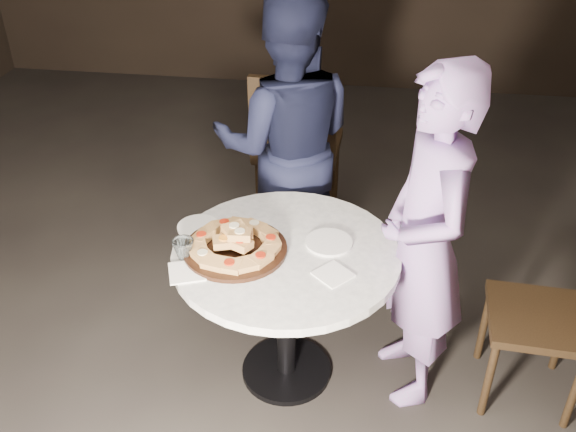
{
  "coord_description": "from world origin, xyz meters",
  "views": [
    {
      "loc": [
        0.44,
        -2.02,
        2.17
      ],
      "look_at": [
        0.15,
        0.05,
        0.81
      ],
      "focal_mm": 40.0,
      "sensor_mm": 36.0,
      "label": 1
    }
  ],
  "objects_px": {
    "chair_far": "(296,142)",
    "chair_right": "(564,309)",
    "water_glass": "(184,249)",
    "diner_navy": "(287,145)",
    "diner_teal": "(424,244)",
    "serving_board": "(235,249)",
    "focaccia_pile": "(235,242)",
    "table": "(286,276)"
  },
  "relations": [
    {
      "from": "chair_far",
      "to": "chair_right",
      "type": "height_order",
      "value": "chair_far"
    },
    {
      "from": "water_glass",
      "to": "diner_navy",
      "type": "xyz_separation_m",
      "value": [
        0.28,
        0.86,
        0.04
      ]
    },
    {
      "from": "chair_right",
      "to": "diner_navy",
      "type": "bearing_deg",
      "value": -117.7
    },
    {
      "from": "diner_teal",
      "to": "serving_board",
      "type": "bearing_deg",
      "value": -100.41
    },
    {
      "from": "diner_navy",
      "to": "serving_board",
      "type": "bearing_deg",
      "value": 76.66
    },
    {
      "from": "focaccia_pile",
      "to": "diner_navy",
      "type": "height_order",
      "value": "diner_navy"
    },
    {
      "from": "chair_far",
      "to": "chair_right",
      "type": "distance_m",
      "value": 1.66
    },
    {
      "from": "serving_board",
      "to": "focaccia_pile",
      "type": "xyz_separation_m",
      "value": [
        0.0,
        0.0,
        0.04
      ]
    },
    {
      "from": "serving_board",
      "to": "focaccia_pile",
      "type": "bearing_deg",
      "value": 7.83
    },
    {
      "from": "chair_far",
      "to": "diner_teal",
      "type": "relative_size",
      "value": 0.68
    },
    {
      "from": "water_glass",
      "to": "chair_far",
      "type": "xyz_separation_m",
      "value": [
        0.27,
        1.26,
        -0.15
      ]
    },
    {
      "from": "diner_teal",
      "to": "chair_right",
      "type": "bearing_deg",
      "value": 73.27
    },
    {
      "from": "water_glass",
      "to": "diner_navy",
      "type": "height_order",
      "value": "diner_navy"
    },
    {
      "from": "serving_board",
      "to": "diner_teal",
      "type": "height_order",
      "value": "diner_teal"
    },
    {
      "from": "chair_far",
      "to": "focaccia_pile",
      "type": "bearing_deg",
      "value": 87.7
    },
    {
      "from": "chair_far",
      "to": "chair_right",
      "type": "bearing_deg",
      "value": 138.93
    },
    {
      "from": "table",
      "to": "diner_teal",
      "type": "bearing_deg",
      "value": 4.6
    },
    {
      "from": "table",
      "to": "chair_right",
      "type": "xyz_separation_m",
      "value": [
        1.11,
        0.04,
        -0.07
      ]
    },
    {
      "from": "focaccia_pile",
      "to": "chair_right",
      "type": "bearing_deg",
      "value": 3.04
    },
    {
      "from": "serving_board",
      "to": "water_glass",
      "type": "height_order",
      "value": "water_glass"
    },
    {
      "from": "table",
      "to": "diner_navy",
      "type": "bearing_deg",
      "value": 98.03
    },
    {
      "from": "serving_board",
      "to": "chair_far",
      "type": "bearing_deg",
      "value": 85.87
    },
    {
      "from": "serving_board",
      "to": "diner_navy",
      "type": "relative_size",
      "value": 0.27
    },
    {
      "from": "water_glass",
      "to": "diner_navy",
      "type": "distance_m",
      "value": 0.91
    },
    {
      "from": "table",
      "to": "focaccia_pile",
      "type": "height_order",
      "value": "focaccia_pile"
    },
    {
      "from": "focaccia_pile",
      "to": "water_glass",
      "type": "relative_size",
      "value": 4.37
    },
    {
      "from": "chair_far",
      "to": "water_glass",
      "type": "bearing_deg",
      "value": 79.53
    },
    {
      "from": "diner_navy",
      "to": "chair_far",
      "type": "bearing_deg",
      "value": -96.47
    },
    {
      "from": "serving_board",
      "to": "diner_navy",
      "type": "distance_m",
      "value": 0.81
    },
    {
      "from": "water_glass",
      "to": "diner_navy",
      "type": "bearing_deg",
      "value": 72.19
    },
    {
      "from": "diner_navy",
      "to": "diner_teal",
      "type": "height_order",
      "value": "diner_navy"
    },
    {
      "from": "diner_navy",
      "to": "focaccia_pile",
      "type": "bearing_deg",
      "value": 76.74
    },
    {
      "from": "focaccia_pile",
      "to": "diner_navy",
      "type": "distance_m",
      "value": 0.8
    },
    {
      "from": "water_glass",
      "to": "chair_far",
      "type": "bearing_deg",
      "value": 77.74
    },
    {
      "from": "serving_board",
      "to": "focaccia_pile",
      "type": "relative_size",
      "value": 1.11
    },
    {
      "from": "diner_navy",
      "to": "diner_teal",
      "type": "xyz_separation_m",
      "value": [
        0.64,
        -0.72,
        -0.02
      ]
    },
    {
      "from": "table",
      "to": "diner_navy",
      "type": "xyz_separation_m",
      "value": [
        -0.11,
        0.77,
        0.2
      ]
    },
    {
      "from": "serving_board",
      "to": "diner_teal",
      "type": "distance_m",
      "value": 0.73
    },
    {
      "from": "focaccia_pile",
      "to": "chair_right",
      "type": "relative_size",
      "value": 0.45
    },
    {
      "from": "chair_right",
      "to": "diner_navy",
      "type": "relative_size",
      "value": 0.55
    },
    {
      "from": "table",
      "to": "chair_far",
      "type": "distance_m",
      "value": 1.17
    },
    {
      "from": "serving_board",
      "to": "chair_right",
      "type": "relative_size",
      "value": 0.5
    }
  ]
}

